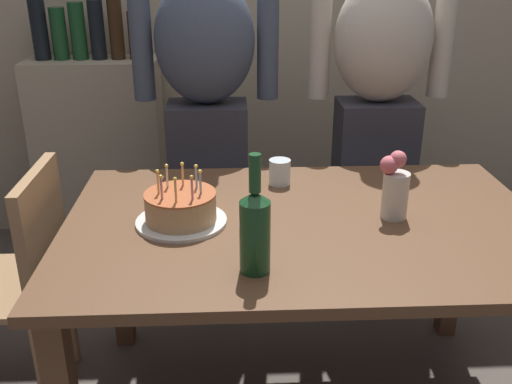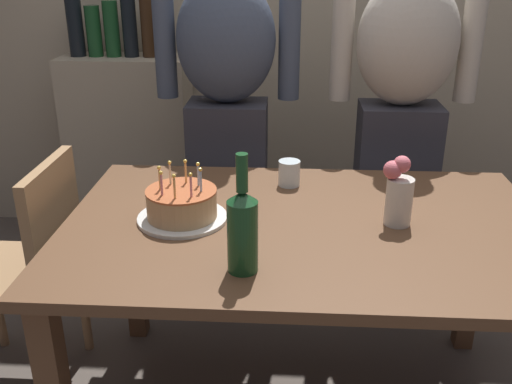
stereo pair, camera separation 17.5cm
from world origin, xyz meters
TOP-DOWN VIEW (x-y plane):
  - dining_table at (0.00, 0.00)m, footprint 1.50×0.96m
  - birthday_cake at (-0.38, -0.00)m, footprint 0.28×0.28m
  - water_glass_near at (-0.05, 0.31)m, footprint 0.08×0.08m
  - wine_bottle at (-0.17, -0.30)m, footprint 0.08×0.08m
  - flower_vase at (0.28, 0.01)m, footprint 0.10×0.08m
  - person_man_bearded at (-0.33, 0.79)m, footprint 0.61×0.27m
  - person_woman_cardigan at (0.41, 0.79)m, footprint 0.61×0.27m
  - dining_chair at (-0.95, 0.11)m, footprint 0.42×0.42m
  - shelf_cabinet at (-0.92, 1.33)m, footprint 0.66×0.30m

SIDE VIEW (x-z plane):
  - dining_chair at x=-0.95m, z-range 0.08..0.95m
  - shelf_cabinet at x=-0.92m, z-range -0.12..1.19m
  - dining_table at x=0.00m, z-range 0.27..1.01m
  - water_glass_near at x=-0.05m, z-range 0.74..0.83m
  - birthday_cake at x=-0.38m, z-range 0.70..0.88m
  - flower_vase at x=0.28m, z-range 0.73..0.95m
  - wine_bottle at x=-0.17m, z-range 0.70..1.02m
  - person_man_bearded at x=-0.33m, z-range 0.04..1.70m
  - person_woman_cardigan at x=0.41m, z-range 0.04..1.70m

